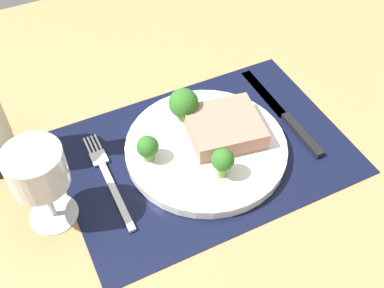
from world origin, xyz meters
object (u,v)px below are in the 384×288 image
fork (108,178)px  wine_glass (38,173)px  plate (206,148)px  knife (287,117)px  steak (224,127)px

fork → wine_glass: 12.86cm
plate → fork: bearing=174.8°
fork → knife: (30.88, -0.89, 0.05)cm
plate → knife: plate is taller
wine_glass → plate: bearing=2.1°
wine_glass → steak: bearing=3.6°
knife → wine_glass: size_ratio=1.74×
knife → plate: bearing=-178.4°
plate → wine_glass: wine_glass is taller
steak → knife: 12.18cm
steak → wine_glass: bearing=-176.4°
knife → wine_glass: (-39.75, -1.44, 8.97)cm
plate → wine_glass: size_ratio=1.89×
plate → fork: 15.57cm
plate → steak: steak is taller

